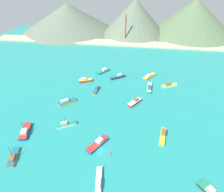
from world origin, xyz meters
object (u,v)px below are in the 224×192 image
Objects in this scene: fishing_boat_10 at (13,157)px; fishing_boat_13 at (169,85)px; buoy_1 at (110,154)px; fishing_boat_5 at (104,71)px; fishing_boat_8 at (66,124)px; buoy_0 at (151,83)px; fishing_boat_2 at (67,102)px; radio_tower at (126,29)px; fishing_boat_0 at (96,90)px; fishing_boat_1 at (25,131)px; fishing_boat_7 at (209,190)px; fishing_boat_3 at (99,182)px; fishing_boat_14 at (98,144)px; fishing_boat_15 at (85,80)px; fishing_boat_4 at (163,135)px; fishing_boat_12 at (149,88)px; fishing_boat_9 at (149,76)px; fishing_boat_6 at (118,77)px; fishing_boat_11 at (135,102)px.

fishing_boat_13 is (62.83, 61.47, 0.03)m from fishing_boat_10.
fishing_boat_5 is at bearing 102.44° from buoy_1.
fishing_boat_8 is 9.21× the size of buoy_0.
radio_tower is (21.89, 98.84, 11.50)m from fishing_boat_2.
radio_tower is at bearing 83.94° from fishing_boat_0.
fishing_boat_1 is 1.47× the size of fishing_boat_7.
fishing_boat_14 is (-3.59, 16.03, 0.03)m from fishing_boat_3.
buoy_0 is at bearing 66.72° from fishing_boat_14.
fishing_boat_15 is at bearing 114.25° from buoy_1.
fishing_boat_10 is at bearing -161.29° from fishing_boat_4.
fishing_boat_14 is (32.20, -2.18, -0.12)m from fishing_boat_1.
fishing_boat_2 is at bearing 108.42° from fishing_boat_8.
buoy_0 is (31.25, 12.59, -0.54)m from fishing_boat_0.
fishing_boat_4 is 38.01m from fishing_boat_12.
fishing_boat_1 is 25.45m from fishing_boat_2.
fishing_boat_2 is 33.46m from fishing_boat_14.
fishing_boat_8 is at bearing 55.46° from fishing_boat_10.
fishing_boat_13 reaches higher than fishing_boat_0.
fishing_boat_0 is at bearing -46.17° from fishing_boat_15.
fishing_boat_2 is 0.87× the size of fishing_boat_9.
fishing_boat_6 reaches higher than fishing_boat_7.
buoy_0 is at bearing 104.14° from fishing_boat_7.
fishing_boat_8 is at bearing 128.57° from fishing_boat_3.
fishing_boat_14 is (-13.39, -30.32, -0.10)m from fishing_boat_11.
radio_tower is at bearing 107.10° from buoy_0.
fishing_boat_13 is at bearing 56.96° from fishing_boat_14.
fishing_boat_6 is (10.72, -6.86, 0.13)m from fishing_boat_5.
fishing_boat_15 is (-19.57, -7.71, 0.12)m from fishing_boat_6.
buoy_0 is (18.75, 67.96, -0.59)m from fishing_boat_3.
fishing_boat_3 is 1.26× the size of fishing_boat_15.
fishing_boat_12 is (7.74, 15.45, -0.04)m from fishing_boat_11.
fishing_boat_10 is 60.87m from fishing_boat_15.
fishing_boat_5 is 1.37× the size of fishing_boat_7.
fishing_boat_11 is at bearing 66.18° from fishing_boat_14.
fishing_boat_8 is (-7.38, -30.43, 0.16)m from fishing_boat_0.
fishing_boat_3 is 64.24m from fishing_boat_12.
fishing_boat_2 is 47.51m from fishing_boat_12.
fishing_boat_9 is at bearing 53.76° from fishing_boat_8.
fishing_boat_5 is 34.99m from fishing_boat_12.
fishing_boat_3 is 78.32m from fishing_boat_9.
fishing_boat_12 is (-4.99, 37.68, -0.13)m from fishing_boat_4.
fishing_boat_11 is 10.63× the size of buoy_1.
fishing_boat_2 reaches higher than fishing_boat_3.
fishing_boat_12 is at bearing 63.38° from fishing_boat_11.
fishing_boat_1 is at bearing -106.97° from fishing_boat_15.
radio_tower is (-22.24, 72.30, 12.24)m from buoy_0.
fishing_boat_10 is (-51.27, -71.15, -0.03)m from fishing_boat_9.
fishing_boat_8 is at bearing 150.15° from buoy_1.
fishing_boat_5 reaches higher than fishing_boat_0.
fishing_boat_7 is 75.96m from fishing_boat_9.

